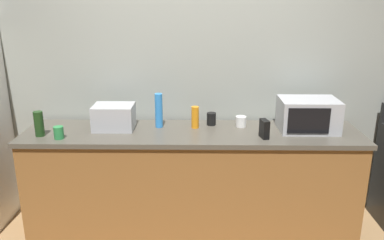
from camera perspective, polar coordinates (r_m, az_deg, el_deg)
name	(u,v)px	position (r m, az deg, el deg)	size (l,w,h in m)	color
back_wall	(193,70)	(3.59, 0.09, 7.30)	(6.40, 0.10, 2.70)	#9EA399
counter_run	(192,180)	(3.48, 0.00, -8.64)	(2.84, 0.64, 0.90)	brown
microwave	(308,115)	(3.44, 16.49, 0.73)	(0.48, 0.35, 0.27)	#B7BABF
toaster_oven	(114,117)	(3.41, -11.28, 0.43)	(0.34, 0.26, 0.21)	#B7BABF
cordless_phone	(264,129)	(3.19, 10.47, -1.28)	(0.05, 0.11, 0.15)	black
bottle_dish_soap	(195,117)	(3.37, 0.46, 0.40)	(0.06, 0.06, 0.19)	orange
bottle_spray_cleaner	(159,111)	(3.39, -4.84, 1.38)	(0.07, 0.07, 0.30)	#338CE5
bottle_wine	(39,124)	(3.40, -21.34, -0.51)	(0.08, 0.08, 0.21)	#1E3F19
mug_green	(59,133)	(3.30, -18.79, -1.75)	(0.08, 0.08, 0.10)	#2D8C47
mug_black	(211,119)	(3.46, 2.83, 0.16)	(0.08, 0.08, 0.11)	black
mug_white	(241,121)	(3.45, 7.12, -0.21)	(0.09, 0.09, 0.09)	white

